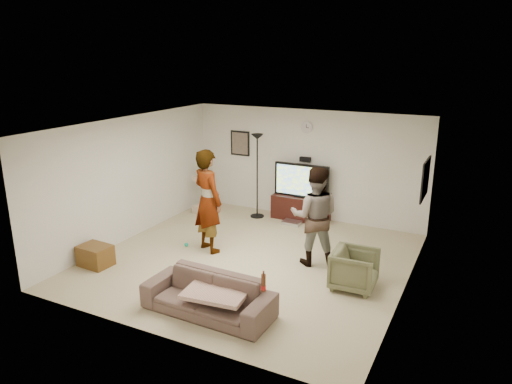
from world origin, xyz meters
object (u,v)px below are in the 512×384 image
at_px(floor_lamp, 257,176).
at_px(side_table, 95,256).
at_px(sofa, 208,295).
at_px(tv, 301,180).
at_px(cat_tree, 204,188).
at_px(person_right, 315,216).
at_px(armchair, 354,269).
at_px(person_left, 208,201).
at_px(beer_bottle, 263,283).
at_px(tv_stand, 301,208).

height_order(floor_lamp, side_table, floor_lamp).
height_order(floor_lamp, sofa, floor_lamp).
distance_m(tv, cat_tree, 2.32).
height_order(floor_lamp, person_right, floor_lamp).
height_order(armchair, side_table, armchair).
distance_m(person_left, sofa, 2.46).
bearing_deg(cat_tree, person_right, -24.14).
bearing_deg(beer_bottle, tv_stand, 105.09).
xyz_separation_m(person_left, beer_bottle, (2.14, -1.99, -0.30)).
xyz_separation_m(tv_stand, cat_tree, (-2.22, -0.64, 0.36)).
bearing_deg(person_left, cat_tree, -30.11).
height_order(tv_stand, cat_tree, cat_tree).
bearing_deg(tv_stand, armchair, -53.61).
distance_m(tv_stand, cat_tree, 2.33).
bearing_deg(armchair, person_right, 54.65).
bearing_deg(armchair, beer_bottle, 153.02).
bearing_deg(tv_stand, tv, 180.00).
relative_size(tv_stand, cat_tree, 1.03).
xyz_separation_m(tv_stand, person_right, (1.08, -2.11, 0.63)).
distance_m(person_right, armchair, 1.24).
bearing_deg(side_table, tv_stand, 58.92).
bearing_deg(beer_bottle, person_left, 136.99).
xyz_separation_m(tv, person_left, (-0.94, -2.45, 0.07)).
relative_size(tv, person_right, 0.71).
bearing_deg(beer_bottle, person_right, 92.90).
bearing_deg(sofa, tv_stand, 95.11).
relative_size(tv, floor_lamp, 0.66).
relative_size(tv_stand, tv, 1.03).
relative_size(person_left, person_right, 1.11).
bearing_deg(cat_tree, beer_bottle, -48.15).
bearing_deg(person_left, beer_bottle, 161.80).
height_order(tv_stand, sofa, sofa).
bearing_deg(person_right, sofa, 54.14).
distance_m(floor_lamp, side_table, 4.03).
distance_m(tv_stand, beer_bottle, 4.63).
distance_m(tv, beer_bottle, 4.61).
distance_m(tv, person_right, 2.37).
xyz_separation_m(armchair, side_table, (-4.40, -1.25, -0.14)).
relative_size(cat_tree, person_right, 0.71).
height_order(tv, floor_lamp, floor_lamp).
xyz_separation_m(tv_stand, person_left, (-0.94, -2.45, 0.72)).
bearing_deg(side_table, armchair, 15.93).
distance_m(cat_tree, sofa, 4.58).
bearing_deg(tv_stand, person_left, -110.95).
distance_m(tv_stand, sofa, 4.46).
bearing_deg(cat_tree, armchair, -26.27).
bearing_deg(person_left, side_table, 71.04).
bearing_deg(tv, floor_lamp, -164.06).
height_order(tv_stand, person_left, person_left).
height_order(person_right, armchair, person_right).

